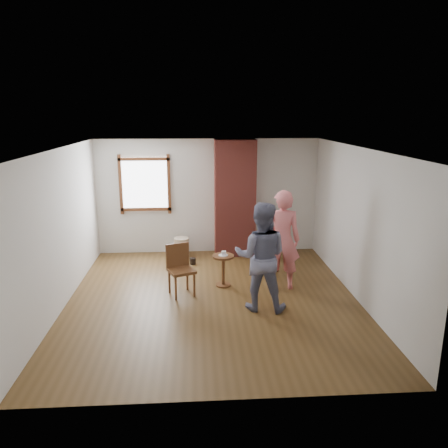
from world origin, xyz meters
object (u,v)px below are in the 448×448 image
at_px(stoneware_crock, 182,247).
at_px(person_pink, 282,240).
at_px(side_table, 223,265).
at_px(man, 261,257).
at_px(dining_chair_left, 180,266).
at_px(dining_chair_right, 269,248).

relative_size(stoneware_crock, person_pink, 0.23).
xyz_separation_m(side_table, man, (0.55, -1.00, 0.50)).
relative_size(stoneware_crock, dining_chair_left, 0.47).
bearing_deg(person_pink, man, 68.91).
bearing_deg(dining_chair_left, side_table, -0.81).
bearing_deg(side_table, stoneware_crock, 114.80).
xyz_separation_m(dining_chair_right, side_table, (-0.96, -0.62, -0.13)).
distance_m(dining_chair_left, side_table, 0.85).
height_order(man, person_pink, person_pink).
bearing_deg(stoneware_crock, dining_chair_left, -89.09).
relative_size(dining_chair_left, person_pink, 0.49).
relative_size(dining_chair_left, man, 0.51).
bearing_deg(person_pink, stoneware_crock, -36.05).
bearing_deg(man, dining_chair_right, -91.32).
bearing_deg(dining_chair_left, man, -49.13).
xyz_separation_m(dining_chair_right, man, (-0.41, -1.62, 0.37)).
xyz_separation_m(dining_chair_left, dining_chair_right, (1.75, 0.93, 0.02)).
height_order(dining_chair_right, man, man).
height_order(side_table, person_pink, person_pink).
distance_m(dining_chair_left, dining_chair_right, 1.98).
xyz_separation_m(dining_chair_left, side_table, (0.79, 0.30, -0.11)).
xyz_separation_m(stoneware_crock, person_pink, (1.88, -1.93, 0.71)).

